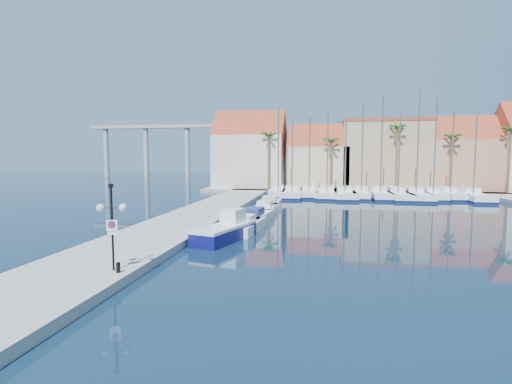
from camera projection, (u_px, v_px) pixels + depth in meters
ground at (271, 259)px, 23.38m from camera, size 260.00×260.00×0.00m
quay_west at (197, 216)px, 38.12m from camera, size 6.00×77.00×0.50m
shore_north at (365, 189)px, 68.80m from camera, size 54.00×16.00×0.50m
lamp_post at (112, 214)px, 19.03m from camera, size 1.41×0.63×4.22m
bollard at (118, 268)px, 18.91m from camera, size 0.20×0.20×0.50m
fishing_boat at (226, 230)px, 28.54m from camera, size 3.64×6.41×2.13m
motorboat_west_0 at (247, 226)px, 31.63m from camera, size 2.36×5.86×1.40m
motorboat_west_1 at (255, 217)px, 36.11m from camera, size 2.65×6.86×1.40m
motorboat_west_2 at (265, 209)px, 41.67m from camera, size 2.00×6.22×1.40m
motorboat_west_3 at (270, 203)px, 46.21m from camera, size 2.37×6.86×1.40m
sailboat_0 at (278, 192)px, 60.02m from camera, size 2.57×8.37×13.05m
sailboat_1 at (292, 193)px, 58.85m from camera, size 3.14×11.00×11.26m
sailboat_2 at (309, 193)px, 58.86m from camera, size 2.93×9.12×11.50m
sailboat_3 at (327, 193)px, 58.19m from camera, size 3.33×11.07×12.24m
sailboat_4 at (344, 194)px, 57.33m from camera, size 3.36×11.39×11.15m
sailboat_5 at (361, 193)px, 57.33m from camera, size 3.09×9.34×13.40m
sailboat_6 at (380, 194)px, 57.00m from camera, size 2.92×10.65×14.36m
sailboat_7 at (397, 195)px, 56.19m from camera, size 3.49×11.46×11.95m
sailboat_8 at (415, 195)px, 55.79m from camera, size 3.07×11.45×14.95m
sailboat_9 at (432, 195)px, 55.63m from camera, size 2.41×8.91×13.90m
sailboat_10 at (449, 194)px, 56.03m from camera, size 2.74×9.08×12.02m
sailboat_11 at (472, 196)px, 54.34m from camera, size 3.09×10.89×11.26m
building_0 at (250, 153)px, 70.60m from camera, size 12.30×9.00×13.50m
building_1 at (319, 160)px, 68.70m from camera, size 10.30×8.00×11.00m
building_2 at (384, 154)px, 67.75m from camera, size 14.20×10.20×11.50m
building_3 at (462, 157)px, 64.79m from camera, size 10.30×8.00×12.00m
palm_0 at (269, 137)px, 64.79m from camera, size 2.60×2.60×10.15m
palm_1 at (331, 142)px, 63.20m from camera, size 2.60×2.60×9.15m
palm_2 at (397, 130)px, 61.35m from camera, size 2.60×2.60×11.15m
palm_3 at (452, 139)px, 60.13m from camera, size 2.60×2.60×9.65m
palm_4 at (511, 132)px, 58.70m from camera, size 2.60×2.60×10.65m
viaduct at (169, 140)px, 109.49m from camera, size 48.00×2.20×14.45m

